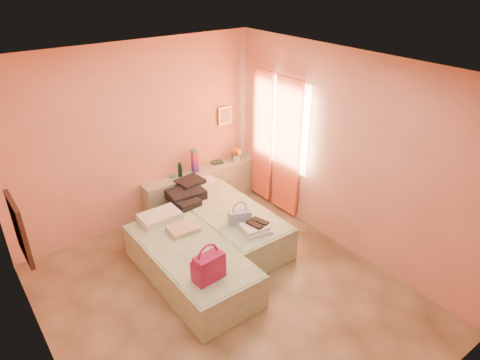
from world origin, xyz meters
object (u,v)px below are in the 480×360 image
object	(u,v)px
bed_right	(228,223)
magenta_handbag	(208,267)
headboard_ledge	(202,188)
green_book	(217,162)
water_bottle	(180,170)
bed_left	(191,264)
towel_stack	(256,229)
blue_handbag	(240,217)
flower_vase	(236,153)

from	to	relation	value
bed_right	magenta_handbag	world-z (taller)	magenta_handbag
headboard_ledge	green_book	world-z (taller)	green_book
bed_right	water_bottle	distance (m)	1.20
bed_left	towel_stack	bearing A→B (deg)	-13.42
blue_handbag	water_bottle	bearing A→B (deg)	116.04
headboard_ledge	bed_left	bearing A→B (deg)	-126.64
water_bottle	flower_vase	distance (m)	1.07
magenta_handbag	towel_stack	distance (m)	1.11
blue_handbag	flower_vase	bearing A→B (deg)	78.38
blue_handbag	towel_stack	xyz separation A→B (m)	(0.06, -0.29, -0.05)
bed_left	water_bottle	distance (m)	1.83
water_bottle	blue_handbag	distance (m)	1.51
bed_right	blue_handbag	size ratio (longest dim) A/B	6.51
bed_right	towel_stack	xyz separation A→B (m)	(-0.03, -0.71, 0.30)
bed_right	towel_stack	size ratio (longest dim) A/B	5.71
magenta_handbag	bed_right	bearing A→B (deg)	42.28
headboard_ledge	magenta_handbag	bearing A→B (deg)	-120.21
flower_vase	towel_stack	xyz separation A→B (m)	(-0.93, -1.72, -0.24)
green_book	flower_vase	distance (m)	0.37
bed_left	blue_handbag	xyz separation A→B (m)	(0.85, 0.08, 0.35)
headboard_ledge	water_bottle	world-z (taller)	water_bottle
headboard_ledge	water_bottle	bearing A→B (deg)	176.11
bed_left	blue_handbag	bearing A→B (deg)	5.14
bed_left	flower_vase	world-z (taller)	flower_vase
bed_right	headboard_ledge	bearing A→B (deg)	78.67
bed_right	flower_vase	size ratio (longest dim) A/B	7.17
bed_left	water_bottle	xyz separation A→B (m)	(0.78, 1.57, 0.52)
bed_right	green_book	distance (m)	1.33
bed_right	water_bottle	world-z (taller)	water_bottle
flower_vase	bed_right	bearing A→B (deg)	-131.87
water_bottle	towel_stack	bearing A→B (deg)	-85.66
blue_handbag	towel_stack	bearing A→B (deg)	-55.13
headboard_ledge	blue_handbag	distance (m)	1.53
magenta_handbag	blue_handbag	distance (m)	1.20
green_book	blue_handbag	distance (m)	1.69
headboard_ledge	flower_vase	distance (m)	0.84
headboard_ledge	blue_handbag	bearing A→B (deg)	-101.50
magenta_handbag	blue_handbag	world-z (taller)	magenta_handbag
green_book	towel_stack	distance (m)	1.94
bed_right	blue_handbag	distance (m)	0.55
bed_right	towel_stack	bearing A→B (deg)	-92.34
bed_left	green_book	xyz separation A→B (m)	(1.52, 1.63, 0.42)
headboard_ledge	magenta_handbag	xyz separation A→B (m)	(-1.26, -2.17, 0.34)
flower_vase	magenta_handbag	world-z (taller)	flower_vase
bed_right	flower_vase	distance (m)	1.46
blue_handbag	green_book	bearing A→B (deg)	89.89
bed_right	blue_handbag	world-z (taller)	blue_handbag
bed_left	green_book	bearing A→B (deg)	46.92
green_book	flower_vase	xyz separation A→B (m)	(0.33, -0.12, 0.12)
bed_left	blue_handbag	world-z (taller)	blue_handbag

